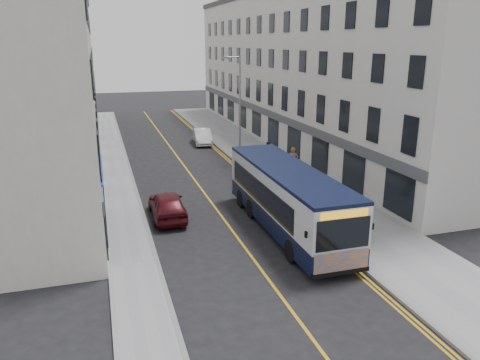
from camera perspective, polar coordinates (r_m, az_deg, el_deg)
ground at (r=22.07m, az=-0.03°, el=-7.42°), size 140.00×140.00×0.00m
pavement_east at (r=34.72m, az=4.10°, el=1.64°), size 4.50×64.00×0.12m
pavement_west at (r=32.55m, az=-14.74°, el=0.11°), size 2.00×64.00×0.12m
kerb_east at (r=34.00m, az=0.55°, el=1.36°), size 0.18×64.00×0.13m
kerb_west at (r=32.59m, az=-12.99°, el=0.26°), size 0.18×64.00×0.13m
road_centre_line at (r=33.08m, az=-6.07°, el=0.73°), size 0.12×64.00×0.01m
road_dbl_yellow_inner at (r=33.89m, az=-0.17°, el=1.21°), size 0.10×64.00×0.01m
road_dbl_yellow_outer at (r=33.94m, az=0.15°, el=1.23°), size 0.10×64.00×0.01m
terrace_east at (r=43.94m, az=6.56°, el=13.22°), size 6.00×46.00×13.00m
terrace_west at (r=40.50m, az=-21.82°, el=11.90°), size 6.00×46.00×13.00m
streetlamp at (r=35.07m, az=-0.15°, el=9.03°), size 1.32×0.18×8.00m
city_bus at (r=22.74m, az=5.80°, el=-2.09°), size 2.54×10.89×3.16m
bicycle at (r=26.21m, az=8.32°, el=-2.22°), size 1.93×0.85×0.98m
pedestrian_near at (r=32.34m, az=6.51°, el=2.31°), size 0.79×0.62×1.90m
pedestrian_far at (r=34.57m, az=3.55°, el=3.22°), size 0.97×0.81×1.79m
car_white at (r=42.73m, az=-4.60°, el=5.30°), size 1.90×4.26×1.36m
car_maroon at (r=24.87m, az=-8.86°, el=-3.00°), size 1.77×4.29×1.46m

